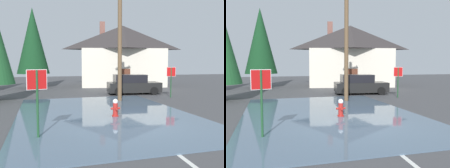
{
  "view_description": "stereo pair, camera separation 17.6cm",
  "coord_description": "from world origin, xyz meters",
  "views": [
    {
      "loc": [
        -3.51,
        -9.32,
        2.57
      ],
      "look_at": [
        0.31,
        3.89,
        1.41
      ],
      "focal_mm": 39.62,
      "sensor_mm": 36.0,
      "label": 1
    },
    {
      "loc": [
        -3.34,
        -9.37,
        2.57
      ],
      "look_at": [
        0.31,
        3.89,
        1.41
      ],
      "focal_mm": 39.62,
      "sensor_mm": 36.0,
      "label": 2
    }
  ],
  "objects": [
    {
      "name": "fire_hydrant",
      "position": [
        -0.13,
        1.79,
        0.43
      ],
      "size": [
        0.44,
        0.38,
        0.88
      ],
      "color": "#AD231E",
      "rests_on": "ground"
    },
    {
      "name": "pine_tree_tall_left",
      "position": [
        -4.21,
        17.79,
        4.87
      ],
      "size": [
        3.31,
        3.31,
        8.28
      ],
      "color": "#4C3823",
      "rests_on": "ground"
    },
    {
      "name": "utility_pole",
      "position": [
        1.61,
        6.49,
        4.41
      ],
      "size": [
        1.6,
        0.28,
        8.46
      ],
      "color": "brown",
      "rests_on": "ground"
    },
    {
      "name": "flood_puddle",
      "position": [
        -0.5,
        2.62,
        0.02
      ],
      "size": [
        8.36,
        12.01,
        0.05
      ],
      "primitive_type": "cube",
      "color": "#4C6075",
      "rests_on": "ground"
    },
    {
      "name": "house",
      "position": [
        5.54,
        17.65,
        3.55
      ],
      "size": [
        10.73,
        7.6,
        7.37
      ],
      "color": "silver",
      "rests_on": "ground"
    },
    {
      "name": "stop_sign_far",
      "position": [
        5.88,
        7.18,
        1.62
      ],
      "size": [
        0.69,
        0.14,
        2.28
      ],
      "color": "#1E4C28",
      "rests_on": "ground"
    },
    {
      "name": "ground_plane",
      "position": [
        0.0,
        0.0,
        -0.05
      ],
      "size": [
        80.0,
        80.0,
        0.1
      ],
      "primitive_type": "cube",
      "color": "#424244"
    },
    {
      "name": "stop_sign_near",
      "position": [
        -3.64,
        -0.69,
        1.68
      ],
      "size": [
        0.67,
        0.2,
        2.36
      ],
      "color": "#1E4C28",
      "rests_on": "ground"
    },
    {
      "name": "lane_stop_bar",
      "position": [
        0.96,
        -1.55,
        0.0
      ],
      "size": [
        4.45,
        0.31,
        0.01
      ],
      "primitive_type": "cube",
      "rotation": [
        0.0,
        0.0,
        -0.0
      ],
      "color": "silver",
      "rests_on": "ground"
    },
    {
      "name": "parked_car",
      "position": [
        3.9,
        10.02,
        0.78
      ],
      "size": [
        4.53,
        2.48,
        1.63
      ],
      "color": "black",
      "rests_on": "ground"
    }
  ]
}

